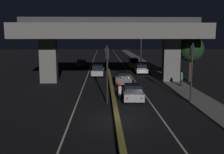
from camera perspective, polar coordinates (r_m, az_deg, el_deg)
ground_plane at (r=18.58m, az=1.04°, el=-9.52°), size 200.00×200.00×0.00m
lane_line_left_inner at (r=52.98m, az=-4.52°, el=2.51°), size 0.12×126.00×0.00m
lane_line_right_inner at (r=53.10m, az=2.57°, el=2.54°), size 0.12×126.00×0.00m
median_divider at (r=52.91m, az=-0.97°, el=2.76°), size 0.36×126.00×0.43m
sidewalk_right at (r=46.82m, az=8.95°, el=1.68°), size 2.54×126.00×0.15m
elevated_overpass at (r=33.27m, az=-0.38°, el=9.45°), size 22.83×9.33×8.21m
traffic_light_left_of_median at (r=22.52m, az=-1.06°, el=2.76°), size 0.30×0.49×5.08m
traffic_light_right_of_median at (r=23.79m, az=16.96°, el=3.03°), size 0.30×0.49×5.29m
street_lamp at (r=55.56m, az=6.02°, el=7.87°), size 2.51×0.32×8.31m
car_silver_lead at (r=24.24m, az=4.53°, el=-3.33°), size 2.03×4.22×1.51m
car_grey_second at (r=32.38m, az=2.50°, el=-0.15°), size 1.89×4.65×1.52m
car_white_third at (r=41.53m, az=6.31°, el=1.84°), size 1.92×4.07×1.53m
car_taxi_yellow_fourth at (r=48.80m, az=4.63°, el=3.09°), size 1.93×4.14×1.83m
car_silver_lead_oncoming at (r=38.89m, az=-3.07°, el=1.50°), size 2.00×4.71×1.68m
car_dark_red_second_oncoming at (r=50.40m, az=-6.60°, el=3.01°), size 2.00×4.14×1.42m
motorcycle_white_filtering_near at (r=24.93m, az=1.72°, el=-3.31°), size 0.34×1.88×1.40m
motorcycle_red_filtering_mid at (r=30.34m, az=1.01°, el=-1.07°), size 0.33×1.98×1.47m
pedestrian_on_sidewalk at (r=31.25m, az=14.86°, el=-0.49°), size 0.37×0.37×1.59m
roadside_tree_kerbside_near at (r=35.31m, az=16.84°, el=5.78°), size 3.27×3.27×5.86m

